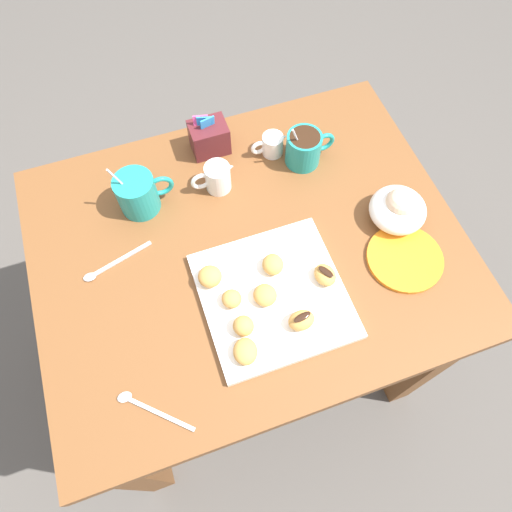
{
  "coord_description": "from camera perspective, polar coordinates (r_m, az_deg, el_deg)",
  "views": [
    {
      "loc": [
        -0.15,
        -0.48,
        1.67
      ],
      "look_at": [
        0.0,
        -0.04,
        0.77
      ],
      "focal_mm": 32.83,
      "sensor_mm": 36.0,
      "label": 1
    }
  ],
  "objects": [
    {
      "name": "chocolate_drizzle_6",
      "position": [
        0.93,
        5.66,
        -7.4
      ],
      "size": [
        0.04,
        0.02,
        0.0
      ],
      "primitive_type": "ellipsoid",
      "rotation": [
        0.0,
        0.0,
        3.33
      ],
      "color": "black",
      "rests_on": "beignet_6"
    },
    {
      "name": "beignet_4",
      "position": [
        0.99,
        8.4,
        -2.3
      ],
      "size": [
        0.05,
        0.06,
        0.03
      ],
      "primitive_type": "ellipsoid",
      "rotation": [
        0.0,
        0.0,
        1.72
      ],
      "color": "#D19347",
      "rests_on": "pastry_plate_square"
    },
    {
      "name": "chocolate_drizzle_4",
      "position": [
        0.98,
        8.53,
        -1.9
      ],
      "size": [
        0.03,
        0.04,
        0.0
      ],
      "primitive_type": "ellipsoid",
      "rotation": [
        0.0,
        0.0,
        2.1
      ],
      "color": "black",
      "rests_on": "beignet_4"
    },
    {
      "name": "saucer_orange_left",
      "position": [
        1.08,
        17.67,
        -0.27
      ],
      "size": [
        0.17,
        0.17,
        0.01
      ],
      "primitive_type": "cylinder",
      "color": "orange",
      "rests_on": "dining_table"
    },
    {
      "name": "sugar_caddy",
      "position": [
        1.18,
        -5.53,
        14.26
      ],
      "size": [
        0.09,
        0.07,
        0.11
      ],
      "color": "#561E23",
      "rests_on": "dining_table"
    },
    {
      "name": "loose_spoon_by_plate",
      "position": [
        0.95,
        -13.18,
        -17.52
      ],
      "size": [
        0.13,
        0.11,
        0.01
      ],
      "color": "silver",
      "rests_on": "dining_table"
    },
    {
      "name": "beignet_5",
      "position": [
        0.96,
        -2.98,
        -5.23
      ],
      "size": [
        0.05,
        0.05,
        0.03
      ],
      "primitive_type": "ellipsoid",
      "rotation": [
        0.0,
        0.0,
        3.38
      ],
      "color": "#D19347",
      "rests_on": "pastry_plate_square"
    },
    {
      "name": "pastry_plate_square",
      "position": [
        0.99,
        2.11,
        -4.84
      ],
      "size": [
        0.3,
        0.3,
        0.02
      ],
      "primitive_type": "cube",
      "color": "white",
      "rests_on": "dining_table"
    },
    {
      "name": "coffee_mug_teal_right",
      "position": [
        1.16,
        5.92,
        12.99
      ],
      "size": [
        0.12,
        0.08,
        0.13
      ],
      "color": "teal",
      "rests_on": "dining_table"
    },
    {
      "name": "chocolate_sauce_pitcher",
      "position": [
        1.18,
        1.97,
        13.48
      ],
      "size": [
        0.09,
        0.05,
        0.06
      ],
      "color": "white",
      "rests_on": "dining_table"
    },
    {
      "name": "beignet_6",
      "position": [
        0.95,
        5.55,
        -7.8
      ],
      "size": [
        0.06,
        0.04,
        0.04
      ],
      "primitive_type": "ellipsoid",
      "rotation": [
        0.0,
        0.0,
        3.18
      ],
      "color": "#D19347",
      "rests_on": "pastry_plate_square"
    },
    {
      "name": "cream_pitcher_white",
      "position": [
        1.11,
        -4.78,
        9.59
      ],
      "size": [
        0.1,
        0.06,
        0.07
      ],
      "color": "white",
      "rests_on": "dining_table"
    },
    {
      "name": "beignet_7",
      "position": [
        0.94,
        -1.54,
        -8.51
      ],
      "size": [
        0.05,
        0.05,
        0.04
      ],
      "primitive_type": "ellipsoid",
      "rotation": [
        0.0,
        0.0,
        1.82
      ],
      "color": "#D19347",
      "rests_on": "pastry_plate_square"
    },
    {
      "name": "ice_cream_bowl",
      "position": [
        1.1,
        16.95,
        5.57
      ],
      "size": [
        0.13,
        0.13,
        0.1
      ],
      "color": "white",
      "rests_on": "dining_table"
    },
    {
      "name": "ground_plane",
      "position": [
        1.75,
        -0.56,
        -10.6
      ],
      "size": [
        8.0,
        8.0,
        0.0
      ],
      "primitive_type": "plane",
      "color": "#514C47"
    },
    {
      "name": "dining_table",
      "position": [
        1.18,
        -0.81,
        -2.15
      ],
      "size": [
        0.96,
        0.76,
        0.75
      ],
      "color": "brown",
      "rests_on": "ground_plane"
    },
    {
      "name": "beignet_2",
      "position": [
        0.96,
        1.12,
        -4.78
      ],
      "size": [
        0.06,
        0.06,
        0.03
      ],
      "primitive_type": "ellipsoid",
      "rotation": [
        0.0,
        0.0,
        1.82
      ],
      "color": "#D19347",
      "rests_on": "pastry_plate_square"
    },
    {
      "name": "beignet_0",
      "position": [
        0.93,
        -1.31,
        -11.55
      ],
      "size": [
        0.06,
        0.07,
        0.03
      ],
      "primitive_type": "ellipsoid",
      "rotation": [
        0.0,
        0.0,
        4.46
      ],
      "color": "#D19347",
      "rests_on": "pastry_plate_square"
    },
    {
      "name": "beignet_1",
      "position": [
        0.99,
        2.07,
        -1.03
      ],
      "size": [
        0.06,
        0.06,
        0.03
      ],
      "primitive_type": "ellipsoid",
      "rotation": [
        0.0,
        0.0,
        1.31
      ],
      "color": "#D19347",
      "rests_on": "pastry_plate_square"
    },
    {
      "name": "loose_spoon_near_saucer",
      "position": [
        1.07,
        -17.38,
        -1.13
      ],
      "size": [
        0.16,
        0.05,
        0.01
      ],
      "color": "silver",
      "rests_on": "dining_table"
    },
    {
      "name": "beignet_3",
      "position": [
        0.98,
        -5.64,
        -2.5
      ],
      "size": [
        0.07,
        0.07,
        0.04
      ],
      "primitive_type": "ellipsoid",
      "rotation": [
        0.0,
        0.0,
        1.0
      ],
      "color": "#D19347",
      "rests_on": "pastry_plate_square"
    },
    {
      "name": "coffee_mug_teal_left",
      "position": [
        1.1,
        -14.21,
        7.48
      ],
      "size": [
        0.13,
        0.09,
        0.15
      ],
      "color": "teal",
      "rests_on": "dining_table"
    }
  ]
}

